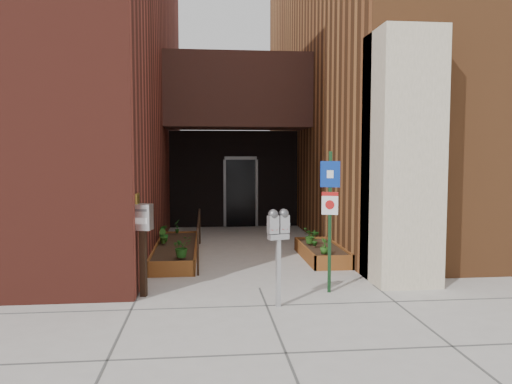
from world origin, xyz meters
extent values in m
plane|color=#9E9991|center=(0.00, 0.00, 0.00)|extent=(80.00, 80.00, 0.00)
cube|color=maroon|center=(-6.00, 6.70, 5.00)|extent=(8.00, 14.60, 10.00)
cube|color=brown|center=(6.00, 7.15, 5.00)|extent=(8.00, 13.70, 10.00)
cube|color=#B5AB8B|center=(2.55, 0.20, 2.20)|extent=(1.10, 1.20, 4.40)
cube|color=black|center=(0.00, 6.00, 4.00)|extent=(4.20, 2.00, 2.00)
cube|color=black|center=(0.00, 7.40, 1.50)|extent=(4.00, 0.30, 3.00)
cube|color=black|center=(0.20, 7.22, 1.05)|extent=(0.90, 0.06, 2.10)
cube|color=#B79338|center=(-1.99, -0.20, 1.50)|extent=(0.04, 0.30, 0.30)
cube|color=brown|center=(-1.55, 0.92, 0.15)|extent=(0.90, 0.04, 0.30)
cube|color=brown|center=(-1.55, 4.48, 0.15)|extent=(0.90, 0.04, 0.30)
cube|color=brown|center=(-1.98, 2.70, 0.15)|extent=(0.04, 3.60, 0.30)
cube|color=brown|center=(-1.12, 2.70, 0.15)|extent=(0.04, 3.60, 0.30)
cube|color=black|center=(-1.55, 2.70, 0.13)|extent=(0.82, 3.52, 0.26)
cube|color=brown|center=(1.60, 1.12, 0.15)|extent=(0.80, 0.04, 0.30)
cube|color=brown|center=(1.60, 3.28, 0.15)|extent=(0.80, 0.04, 0.30)
cube|color=brown|center=(1.22, 2.20, 0.15)|extent=(0.04, 2.20, 0.30)
cube|color=brown|center=(1.98, 2.20, 0.15)|extent=(0.04, 2.20, 0.30)
cube|color=black|center=(1.60, 2.20, 0.13)|extent=(0.72, 2.12, 0.26)
cylinder|color=black|center=(-1.05, 1.00, 0.45)|extent=(0.04, 0.04, 0.90)
cylinder|color=black|center=(-1.05, 4.30, 0.45)|extent=(0.04, 0.04, 0.90)
cylinder|color=black|center=(-1.05, 2.65, 0.88)|extent=(0.04, 3.30, 0.04)
cube|color=#B4B5B7|center=(0.17, -1.06, 0.51)|extent=(0.08, 0.08, 1.02)
cube|color=#B4B5B7|center=(0.17, -1.06, 1.06)|extent=(0.33, 0.21, 0.08)
cube|color=#B4B5B7|center=(0.08, -1.09, 1.24)|extent=(0.18, 0.14, 0.26)
sphere|color=#59595B|center=(0.08, -1.09, 1.40)|extent=(0.15, 0.15, 0.15)
cube|color=white|center=(0.10, -1.14, 1.26)|extent=(0.09, 0.03, 0.05)
cube|color=#B21414|center=(0.10, -1.14, 1.18)|extent=(0.09, 0.03, 0.03)
cube|color=#B4B5B7|center=(0.25, -1.04, 1.24)|extent=(0.18, 0.14, 0.26)
sphere|color=#59595B|center=(0.25, -1.04, 1.40)|extent=(0.15, 0.15, 0.15)
cube|color=white|center=(0.27, -1.09, 1.26)|extent=(0.09, 0.03, 0.05)
cube|color=#B21414|center=(0.27, -1.09, 1.18)|extent=(0.09, 0.03, 0.03)
cube|color=#123217|center=(1.12, -0.37, 1.16)|extent=(0.07, 0.07, 2.32)
cube|color=navy|center=(1.11, -0.40, 1.95)|extent=(0.31, 0.12, 0.42)
cube|color=white|center=(1.11, -0.40, 1.95)|extent=(0.10, 0.05, 0.13)
cube|color=white|center=(1.11, -0.40, 1.48)|extent=(0.26, 0.10, 0.37)
cube|color=#B21414|center=(1.11, -0.40, 1.63)|extent=(0.25, 0.10, 0.06)
cylinder|color=#B21414|center=(1.11, -0.41, 1.46)|extent=(0.14, 0.06, 0.15)
cube|color=black|center=(-1.90, -0.29, 0.54)|extent=(0.12, 0.12, 1.08)
cube|color=#B6B6B8|center=(-1.90, -0.29, 1.28)|extent=(0.34, 0.28, 0.41)
cube|color=#59595B|center=(-1.92, -0.40, 1.40)|extent=(0.21, 0.06, 0.04)
cube|color=white|center=(-1.92, -0.40, 1.23)|extent=(0.23, 0.06, 0.10)
imported|color=#1D5016|center=(-1.36, 1.24, 0.51)|extent=(0.51, 0.51, 0.41)
imported|color=#2C631C|center=(-1.85, 2.80, 0.46)|extent=(0.25, 0.25, 0.32)
imported|color=#1B5D1A|center=(-1.85, 3.04, 0.49)|extent=(0.29, 0.29, 0.37)
imported|color=#185217|center=(-1.62, 4.23, 0.47)|extent=(0.20, 0.20, 0.34)
imported|color=#255518|center=(1.44, 1.30, 0.45)|extent=(0.24, 0.24, 0.31)
imported|color=#1D5217|center=(1.44, 2.15, 0.48)|extent=(0.25, 0.25, 0.35)
imported|color=#235217|center=(1.39, 2.43, 0.48)|extent=(0.43, 0.43, 0.35)
camera|label=1|loc=(-0.90, -8.28, 2.28)|focal=35.00mm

